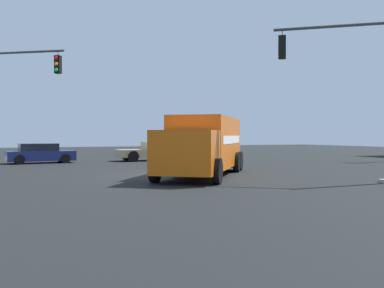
% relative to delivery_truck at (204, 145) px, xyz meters
% --- Properties ---
extents(ground_plane, '(100.00, 100.00, 0.00)m').
position_rel_delivery_truck_xyz_m(ground_plane, '(-1.34, -2.02, -1.43)').
color(ground_plane, black).
extents(delivery_truck, '(7.87, 6.99, 2.71)m').
position_rel_delivery_truck_xyz_m(delivery_truck, '(0.00, 0.00, 0.00)').
color(delivery_truck, orange).
rests_on(delivery_truck, ground).
extents(traffic_light_primary, '(3.00, 4.10, 6.43)m').
position_rel_delivery_truck_xyz_m(traffic_light_primary, '(-7.63, -8.15, 2.97)').
color(traffic_light_primary, '#38383D').
rests_on(traffic_light_primary, sidewalk_corner_near).
extents(traffic_light_secondary, '(3.10, 3.68, 6.32)m').
position_rel_delivery_truck_xyz_m(traffic_light_secondary, '(4.90, 4.25, 2.88)').
color(traffic_light_secondary, '#38383D').
rests_on(traffic_light_secondary, sidewalk_corner_far).
extents(pickup_tan, '(2.33, 5.24, 1.38)m').
position_rel_delivery_truck_xyz_m(pickup_tan, '(-11.93, 1.72, -0.70)').
color(pickup_tan, tan).
rests_on(pickup_tan, ground).
extents(sedan_navy, '(2.29, 4.42, 1.31)m').
position_rel_delivery_truck_xyz_m(sedan_navy, '(-12.33, -6.09, -0.80)').
color(sedan_navy, navy).
rests_on(sedan_navy, ground).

